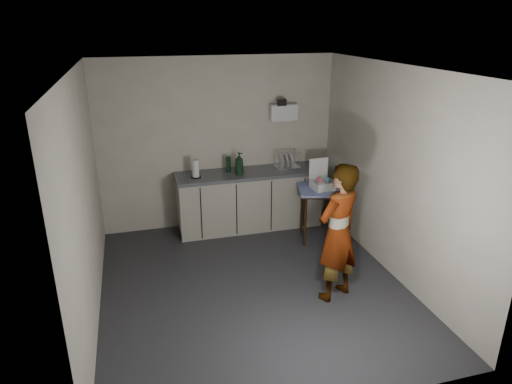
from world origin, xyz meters
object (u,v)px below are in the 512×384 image
object	(u,v)px
dark_bottle	(229,164)
bakery_box	(322,182)
kitchen_counter	(249,201)
soda_can	(241,169)
paper_towel	(196,169)
dish_rack	(286,164)
standing_man	(338,233)
soap_bottle	(239,163)
side_table	(320,195)

from	to	relation	value
dark_bottle	bakery_box	size ratio (longest dim) A/B	0.59
kitchen_counter	soda_can	bearing A→B (deg)	-167.03
paper_towel	bakery_box	bearing A→B (deg)	-19.86
paper_towel	dish_rack	bearing A→B (deg)	4.27
soda_can	dish_rack	world-z (taller)	dish_rack
kitchen_counter	standing_man	bearing A→B (deg)	-77.58
dark_bottle	paper_towel	world-z (taller)	paper_towel
soap_bottle	standing_man	bearing A→B (deg)	-72.70
kitchen_counter	dark_bottle	xyz separation A→B (m)	(-0.30, 0.06, 0.61)
kitchen_counter	bakery_box	size ratio (longest dim) A/B	5.41
dish_rack	soda_can	bearing A→B (deg)	-173.50
dark_bottle	bakery_box	world-z (taller)	bakery_box
side_table	standing_man	xyz separation A→B (m)	(-0.41, -1.47, 0.13)
dish_rack	paper_towel	bearing A→B (deg)	-175.73
side_table	bakery_box	distance (m)	0.20
soda_can	paper_towel	xyz separation A→B (m)	(-0.69, -0.02, 0.07)
kitchen_counter	paper_towel	xyz separation A→B (m)	(-0.82, -0.05, 0.61)
soap_bottle	dark_bottle	world-z (taller)	soap_bottle
soap_bottle	dark_bottle	bearing A→B (deg)	132.05
side_table	dark_bottle	xyz separation A→B (m)	(-1.18, 0.75, 0.34)
paper_towel	dark_bottle	bearing A→B (deg)	12.68
soda_can	dark_bottle	bearing A→B (deg)	152.09
soap_bottle	paper_towel	world-z (taller)	soap_bottle
soda_can	side_table	bearing A→B (deg)	-32.92
dish_rack	kitchen_counter	bearing A→B (deg)	-174.84
paper_towel	soda_can	bearing A→B (deg)	1.85
side_table	paper_towel	distance (m)	1.85
paper_towel	bakery_box	size ratio (longest dim) A/B	0.65
soda_can	paper_towel	size ratio (longest dim) A/B	0.45
dish_rack	bakery_box	size ratio (longest dim) A/B	0.90
paper_towel	dish_rack	xyz separation A→B (m)	(1.44, 0.11, -0.07)
dark_bottle	dish_rack	bearing A→B (deg)	-0.56
side_table	paper_towel	bearing A→B (deg)	174.35
soda_can	bakery_box	distance (m)	1.22
paper_towel	dish_rack	size ratio (longest dim) A/B	0.72
bakery_box	paper_towel	bearing A→B (deg)	157.01
side_table	soda_can	distance (m)	1.23
side_table	dish_rack	distance (m)	0.83
standing_man	paper_towel	xyz separation A→B (m)	(-1.29, 2.10, 0.22)
soda_can	paper_towel	world-z (taller)	paper_towel
kitchen_counter	dark_bottle	size ratio (longest dim) A/B	9.20
kitchen_counter	soap_bottle	distance (m)	0.68
kitchen_counter	paper_towel	world-z (taller)	paper_towel
bakery_box	dark_bottle	bearing A→B (deg)	145.44
paper_towel	side_table	bearing A→B (deg)	-20.33
soap_bottle	bakery_box	xyz separation A→B (m)	(1.08, -0.59, -0.19)
standing_man	dark_bottle	distance (m)	2.35
standing_man	paper_towel	size ratio (longest dim) A/B	6.11
soda_can	dark_bottle	distance (m)	0.21
side_table	soda_can	bearing A→B (deg)	161.76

